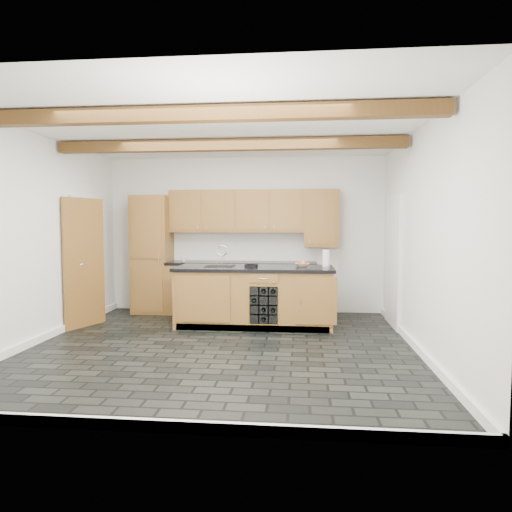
{
  "coord_description": "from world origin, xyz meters",
  "views": [
    {
      "loc": [
        1.03,
        -5.79,
        1.6
      ],
      "look_at": [
        0.37,
        0.8,
        1.13
      ],
      "focal_mm": 32.0,
      "sensor_mm": 36.0,
      "label": 1
    }
  ],
  "objects_px": {
    "island": "(255,296)",
    "paper_towel": "(326,258)",
    "kitchen_scale": "(251,265)",
    "fruit_bowl": "(302,265)"
  },
  "relations": [
    {
      "from": "island",
      "to": "paper_towel",
      "type": "distance_m",
      "value": 1.27
    },
    {
      "from": "island",
      "to": "paper_towel",
      "type": "height_order",
      "value": "paper_towel"
    },
    {
      "from": "kitchen_scale",
      "to": "island",
      "type": "bearing_deg",
      "value": 64.81
    },
    {
      "from": "kitchen_scale",
      "to": "paper_towel",
      "type": "height_order",
      "value": "paper_towel"
    },
    {
      "from": "kitchen_scale",
      "to": "paper_towel",
      "type": "relative_size",
      "value": 0.79
    },
    {
      "from": "kitchen_scale",
      "to": "fruit_bowl",
      "type": "height_order",
      "value": "kitchen_scale"
    },
    {
      "from": "fruit_bowl",
      "to": "paper_towel",
      "type": "distance_m",
      "value": 0.39
    },
    {
      "from": "island",
      "to": "paper_towel",
      "type": "bearing_deg",
      "value": 8.41
    },
    {
      "from": "kitchen_scale",
      "to": "fruit_bowl",
      "type": "xyz_separation_m",
      "value": [
        0.79,
        0.18,
        0.0
      ]
    },
    {
      "from": "fruit_bowl",
      "to": "paper_towel",
      "type": "bearing_deg",
      "value": 7.07
    }
  ]
}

